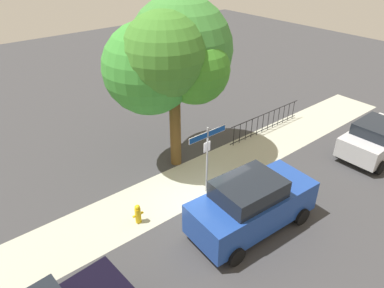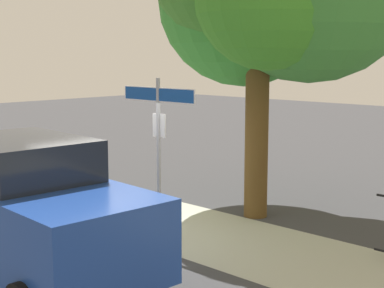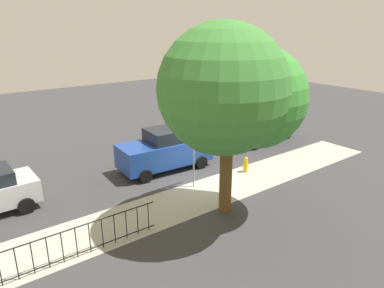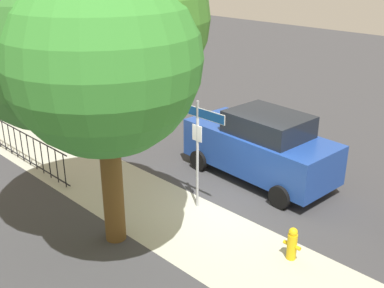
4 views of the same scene
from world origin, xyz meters
name	(u,v)px [view 2 (image 2 of 4)]	position (x,y,z in m)	size (l,w,h in m)	color
ground_plane	(123,238)	(0.00, 0.00, 0.00)	(60.00, 60.00, 0.00)	#38383A
sidewalk_strip	(253,246)	(2.00, 1.30, 0.00)	(24.00, 2.60, 0.00)	#A9AA97
street_sign	(158,124)	(0.55, 0.40, 2.12)	(1.78, 0.07, 2.94)	#9EA0A5
car_blue	(30,209)	(0.40, -2.12, 1.04)	(4.73, 2.33, 2.10)	#1D3F95
fire_hydrant	(70,190)	(-2.54, 0.60, 0.38)	(0.42, 0.22, 0.78)	yellow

